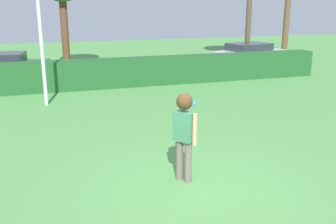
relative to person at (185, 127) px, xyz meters
name	(u,v)px	position (x,y,z in m)	size (l,w,h in m)	color
ground_plane	(197,187)	(0.14, -0.37, -1.12)	(60.00, 60.00, 0.00)	#53944B
person	(185,127)	(0.00, 0.00, 0.00)	(0.56, 0.81, 1.78)	#74645B
frisbee	(190,102)	(0.28, 0.47, 0.35)	(0.26, 0.26, 0.07)	#268CE5
hedge_row	(109,73)	(0.14, 9.35, -0.53)	(19.35, 0.90, 1.17)	#215728
parked_car_silver	(249,53)	(8.49, 12.60, -0.43)	(4.48, 2.64, 1.25)	#B7B7BC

